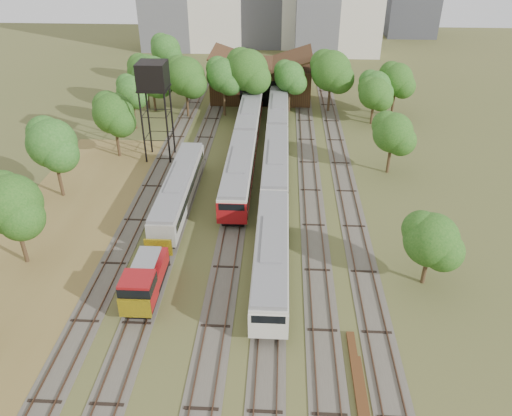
# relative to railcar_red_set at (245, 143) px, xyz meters

# --- Properties ---
(ground) EXTENTS (240.00, 240.00, 0.00)m
(ground) POSITION_rel_railcar_red_set_xyz_m (2.00, -33.53, -1.95)
(ground) COLOR #475123
(ground) RESTS_ON ground
(dry_grass_patch) EXTENTS (14.00, 60.00, 0.04)m
(dry_grass_patch) POSITION_rel_railcar_red_set_xyz_m (-16.00, -25.53, -1.93)
(dry_grass_patch) COLOR brown
(dry_grass_patch) RESTS_ON ground
(tracks) EXTENTS (24.60, 80.00, 0.19)m
(tracks) POSITION_rel_railcar_red_set_xyz_m (1.33, -8.53, -1.91)
(tracks) COLOR #4C473D
(tracks) RESTS_ON ground
(railcar_red_set) EXTENTS (2.99, 34.58, 3.70)m
(railcar_red_set) POSITION_rel_railcar_red_set_xyz_m (0.00, 0.00, 0.00)
(railcar_red_set) COLOR black
(railcar_red_set) RESTS_ON ground
(railcar_green_set) EXTENTS (2.87, 52.08, 3.54)m
(railcar_green_set) POSITION_rel_railcar_red_set_xyz_m (4.00, -6.15, -0.08)
(railcar_green_set) COLOR black
(railcar_green_set) RESTS_ON ground
(railcar_rear) EXTENTS (2.87, 16.08, 3.54)m
(railcar_rear) POSITION_rel_railcar_red_set_xyz_m (0.00, 27.25, -0.08)
(railcar_rear) COLOR black
(railcar_rear) RESTS_ON ground
(shunter_locomotive) EXTENTS (2.48, 8.10, 3.25)m
(shunter_locomotive) POSITION_rel_railcar_red_set_xyz_m (-6.00, -27.14, -0.42)
(shunter_locomotive) COLOR black
(shunter_locomotive) RESTS_ON ground
(old_grey_coach) EXTENTS (2.69, 18.00, 3.32)m
(old_grey_coach) POSITION_rel_railcar_red_set_xyz_m (-6.00, -12.33, -0.14)
(old_grey_coach) COLOR black
(old_grey_coach) RESTS_ON ground
(water_tower) EXTENTS (3.48, 3.48, 12.03)m
(water_tower) POSITION_rel_railcar_red_set_xyz_m (-10.63, -0.70, 8.19)
(water_tower) COLOR black
(water_tower) RESTS_ON ground
(rail_pile_near) EXTENTS (0.56, 8.35, 0.28)m
(rail_pile_near) POSITION_rel_railcar_red_set_xyz_m (10.00, -34.77, -1.81)
(rail_pile_near) COLOR #573218
(rail_pile_near) RESTS_ON ground
(rail_pile_far) EXTENTS (0.53, 8.50, 0.28)m
(rail_pile_far) POSITION_rel_railcar_red_set_xyz_m (10.20, -37.19, -1.82)
(rail_pile_far) COLOR #573218
(rail_pile_far) RESTS_ON ground
(maintenance_shed) EXTENTS (16.45, 11.55, 7.58)m
(maintenance_shed) POSITION_rel_railcar_red_set_xyz_m (1.00, 24.45, 0.96)
(maintenance_shed) COLOR #3D2616
(maintenance_shed) RESTS_ON ground
(tree_band_left) EXTENTS (8.84, 75.17, 8.81)m
(tree_band_left) POSITION_rel_railcar_red_set_xyz_m (-17.44, -4.87, 3.88)
(tree_band_left) COLOR #382616
(tree_band_left) RESTS_ON ground
(tree_band_far) EXTENTS (41.98, 9.56, 9.91)m
(tree_band_far) POSITION_rel_railcar_red_set_xyz_m (1.19, 15.90, 4.04)
(tree_band_far) COLOR #382616
(tree_band_far) RESTS_ON ground
(tree_band_right) EXTENTS (5.47, 41.34, 7.37)m
(tree_band_right) POSITION_rel_railcar_red_set_xyz_m (17.28, -4.49, 2.70)
(tree_band_right) COLOR #382616
(tree_band_right) RESTS_ON ground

